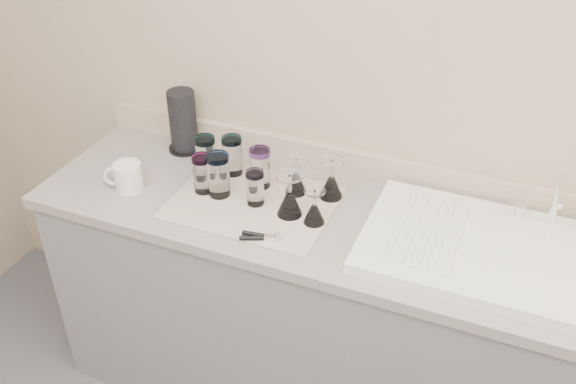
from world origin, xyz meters
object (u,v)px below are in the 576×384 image
at_px(goblet_back_right, 331,184).
at_px(white_mug, 127,177).
at_px(goblet_back_left, 296,181).
at_px(can_opener, 260,237).
at_px(paper_towel_roll, 183,122).
at_px(tumbler_lavender, 255,187).
at_px(tumbler_teal, 206,156).
at_px(tumbler_blue, 218,175).
at_px(goblet_front_right, 314,211).
at_px(sink_unit, 497,252).
at_px(tumbler_purple, 260,168).
at_px(tumbler_cyan, 232,155).
at_px(goblet_front_left, 290,201).
at_px(tumbler_magenta, 203,174).

bearing_deg(goblet_back_right, white_mug, -162.14).
bearing_deg(white_mug, goblet_back_left, 19.35).
relative_size(can_opener, paper_towel_roll, 0.51).
bearing_deg(tumbler_lavender, goblet_back_left, 48.39).
bearing_deg(tumbler_teal, tumbler_blue, -43.87).
relative_size(tumbler_teal, goblet_back_left, 1.10).
bearing_deg(paper_towel_roll, goblet_front_right, -22.55).
distance_m(sink_unit, white_mug, 1.27).
xyz_separation_m(can_opener, white_mug, (-0.56, 0.09, 0.03)).
xyz_separation_m(tumbler_teal, white_mug, (-0.22, -0.19, -0.03)).
bearing_deg(tumbler_purple, can_opener, -65.53).
distance_m(sink_unit, goblet_back_left, 0.71).
distance_m(goblet_front_right, white_mug, 0.69).
xyz_separation_m(tumbler_purple, goblet_front_right, (0.25, -0.13, -0.03)).
bearing_deg(tumbler_blue, tumbler_teal, 136.13).
height_order(tumbler_lavender, goblet_front_right, goblet_front_right).
xyz_separation_m(tumbler_cyan, goblet_front_right, (0.38, -0.17, -0.03)).
relative_size(tumbler_blue, goblet_back_right, 1.07).
bearing_deg(paper_towel_roll, goblet_front_left, -24.83).
xyz_separation_m(tumbler_blue, goblet_front_right, (0.36, -0.03, -0.04)).
relative_size(tumbler_blue, goblet_front_right, 1.24).
relative_size(sink_unit, can_opener, 6.48).
height_order(tumbler_magenta, goblet_front_left, goblet_front_left).
distance_m(tumbler_cyan, tumbler_lavender, 0.22).
height_order(tumbler_cyan, tumbler_blue, tumbler_blue).
bearing_deg(tumbler_purple, tumbler_lavender, -74.18).
relative_size(tumbler_blue, white_mug, 1.06).
height_order(tumbler_lavender, goblet_front_left, goblet_front_left).
bearing_deg(goblet_back_left, paper_towel_roll, 166.43).
xyz_separation_m(sink_unit, goblet_back_left, (-0.70, 0.08, 0.04)).
distance_m(sink_unit, goblet_front_left, 0.68).
xyz_separation_m(tumbler_blue, goblet_back_right, (0.37, 0.14, -0.03)).
bearing_deg(goblet_back_left, tumbler_lavender, -131.61).
distance_m(goblet_front_left, paper_towel_roll, 0.61).
bearing_deg(white_mug, tumbler_purple, 23.64).
distance_m(sink_unit, paper_towel_roll, 1.24).
bearing_deg(tumbler_purple, goblet_back_left, 3.96).
xyz_separation_m(tumbler_magenta, can_opener, (0.30, -0.18, -0.06)).
bearing_deg(goblet_front_right, tumbler_cyan, 155.97).
bearing_deg(goblet_back_left, tumbler_purple, -176.04).
bearing_deg(tumbler_magenta, goblet_back_left, 20.86).
xyz_separation_m(goblet_back_left, can_opener, (-0.00, -0.29, -0.04)).
bearing_deg(sink_unit, tumbler_lavender, -177.74).
bearing_deg(can_opener, tumbler_purple, 114.47).
xyz_separation_m(tumbler_lavender, paper_towel_roll, (-0.42, 0.24, 0.05)).
relative_size(tumbler_teal, white_mug, 1.01).
distance_m(tumbler_teal, white_mug, 0.29).
bearing_deg(tumbler_magenta, tumbler_lavender, 0.12).
bearing_deg(tumbler_cyan, tumbler_purple, -16.89).
bearing_deg(goblet_back_right, paper_towel_roll, 170.96).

